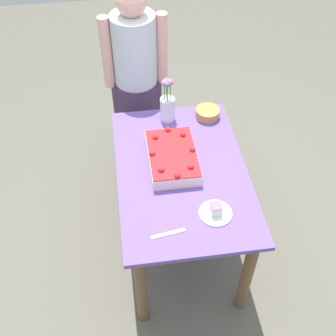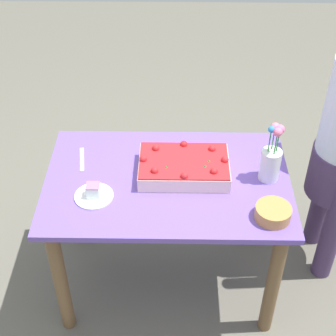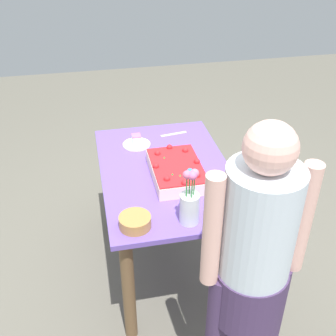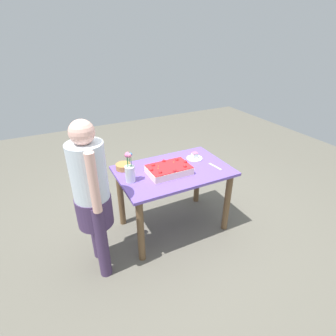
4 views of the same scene
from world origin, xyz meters
The scene contains 8 objects.
ground_plane centered at (0.00, 0.00, 0.00)m, with size 8.00×8.00×0.00m, color #625E52.
dining_table centered at (0.00, 0.00, 0.61)m, with size 1.18×0.77×0.76m.
sheet_cake centered at (-0.08, -0.05, 0.80)m, with size 0.43×0.28×0.10m.
serving_plate_with_slice centered at (0.34, 0.13, 0.78)m, with size 0.18×0.18×0.07m.
cake_knife centered at (0.43, -0.14, 0.76)m, with size 0.18×0.02×0.00m, color silver.
flower_vase centered at (-0.49, -0.02, 0.87)m, with size 0.10×0.10×0.31m.
fruit_bowl centered at (-0.47, 0.25, 0.79)m, with size 0.16×0.16×0.06m, color #B78041.
person_standing centered at (-0.89, -0.19, 0.85)m, with size 0.31×0.45×1.49m.
Camera 1 is at (1.68, -0.32, 2.58)m, focal length 45.00 mm.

